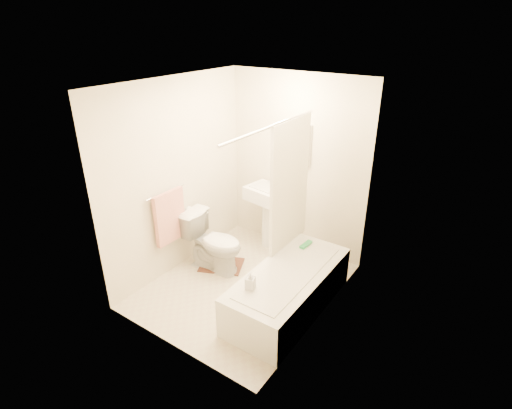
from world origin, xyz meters
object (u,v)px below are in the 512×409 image
Objects in this scene: bathtub at (289,290)px; toilet at (214,243)px; sink at (267,215)px; soap_bottle at (250,281)px; bath_mat at (222,265)px.

toilet is at bearing 173.48° from bathtub.
sink reaches higher than toilet.
sink is 0.60× the size of bathtub.
toilet is at bearing 148.33° from soap_bottle.
soap_bottle is (-0.18, -0.48, 0.33)m from bathtub.
bath_mat is at bearing -30.47° from toilet.
bathtub is 1.18m from bath_mat.
sink is 4.92× the size of soap_bottle.
sink is 0.93m from bath_mat.
toilet is 0.46× the size of bathtub.
sink reaches higher than bathtub.
bathtub is 0.61m from soap_bottle.
soap_bottle is (0.96, -0.70, 0.56)m from bath_mat.
bath_mat is (-0.21, -0.77, -0.49)m from sink.
bathtub is at bearing 69.77° from soap_bottle.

